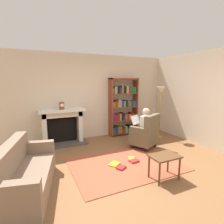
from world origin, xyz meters
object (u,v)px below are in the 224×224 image
object	(u,v)px
seated_reader	(142,126)
floor_lamp	(160,95)
fireplace	(62,125)
bookshelf	(123,108)
armchair_reading	(146,134)
mantel_clock	(62,106)
side_table	(164,159)
sofa_floral	(24,175)

from	to	relation	value
seated_reader	floor_lamp	bearing A→B (deg)	179.94
fireplace	seated_reader	world-z (taller)	seated_reader
bookshelf	armchair_reading	size ratio (longest dim) A/B	2.02
mantel_clock	bookshelf	bearing A→B (deg)	3.69
fireplace	armchair_reading	size ratio (longest dim) A/B	1.38
bookshelf	seated_reader	size ratio (longest dim) A/B	1.72
mantel_clock	bookshelf	xyz separation A→B (m)	(2.09, 0.14, -0.21)
bookshelf	seated_reader	xyz separation A→B (m)	(-0.12, -1.33, -0.33)
armchair_reading	seated_reader	bearing A→B (deg)	-90.00
side_table	floor_lamp	world-z (taller)	floor_lamp
bookshelf	floor_lamp	distance (m)	1.31
seated_reader	sofa_floral	xyz separation A→B (m)	(-2.99, -0.94, -0.30)
armchair_reading	sofa_floral	size ratio (longest dim) A/B	0.53
seated_reader	side_table	distance (m)	1.69
mantel_clock	bookshelf	size ratio (longest dim) A/B	0.11
side_table	mantel_clock	bearing A→B (deg)	116.95
bookshelf	side_table	bearing A→B (deg)	-103.32
side_table	floor_lamp	xyz separation A→B (m)	(1.61, 2.10, 1.02)
mantel_clock	armchair_reading	bearing A→B (deg)	-32.62
bookshelf	sofa_floral	bearing A→B (deg)	-143.83
armchair_reading	floor_lamp	xyz separation A→B (m)	(0.98, 0.64, 0.99)
bookshelf	armchair_reading	distance (m)	1.53
floor_lamp	mantel_clock	bearing A→B (deg)	167.61
seated_reader	floor_lamp	size ratio (longest dim) A/B	0.68
mantel_clock	armchair_reading	size ratio (longest dim) A/B	0.22
seated_reader	side_table	bearing A→B (deg)	42.79
armchair_reading	seated_reader	distance (m)	0.23
mantel_clock	seated_reader	distance (m)	2.37
fireplace	mantel_clock	size ratio (longest dim) A/B	6.38
mantel_clock	bookshelf	distance (m)	2.11
fireplace	bookshelf	xyz separation A→B (m)	(2.09, 0.04, 0.39)
fireplace	seated_reader	distance (m)	2.36
sofa_floral	fireplace	bearing A→B (deg)	-11.44
floor_lamp	bookshelf	bearing A→B (deg)	139.13
fireplace	bookshelf	distance (m)	2.13
armchair_reading	floor_lamp	distance (m)	1.54
fireplace	bookshelf	world-z (taller)	bookshelf
armchair_reading	side_table	size ratio (longest dim) A/B	1.73
fireplace	side_table	world-z (taller)	fireplace
seated_reader	side_table	size ratio (longest dim) A/B	2.04
mantel_clock	side_table	bearing A→B (deg)	-63.05
mantel_clock	armchair_reading	xyz separation A→B (m)	(2.03, -1.30, -0.73)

